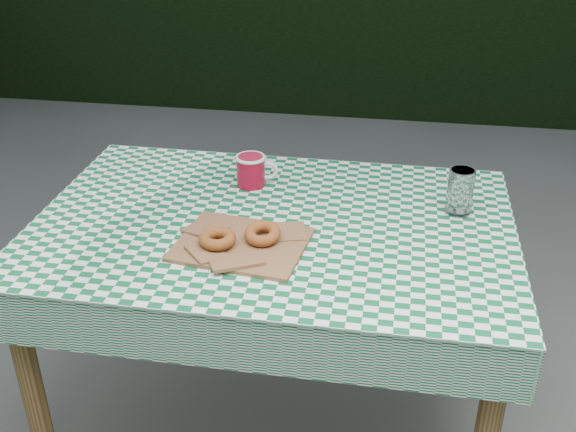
% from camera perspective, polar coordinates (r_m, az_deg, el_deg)
% --- Properties ---
extents(ground, '(60.00, 60.00, 0.00)m').
position_cam_1_polar(ground, '(2.37, -2.07, -16.30)').
color(ground, '#54544F').
rests_on(ground, ground).
extents(table, '(1.30, 0.87, 0.75)m').
position_cam_1_polar(table, '(2.10, -1.15, -9.59)').
color(table, '#50331B').
rests_on(table, ground).
extents(tablecloth, '(1.32, 0.89, 0.01)m').
position_cam_1_polar(tablecloth, '(1.89, -1.26, -0.54)').
color(tablecloth, '#0D5930').
rests_on(tablecloth, table).
extents(paper_bag, '(0.36, 0.30, 0.02)m').
position_cam_1_polar(paper_bag, '(1.77, -3.88, -2.27)').
color(paper_bag, '#91633F').
rests_on(paper_bag, tablecloth).
extents(bagel_front, '(0.11, 0.11, 0.03)m').
position_cam_1_polar(bagel_front, '(1.75, -5.89, -1.87)').
color(bagel_front, '#A25821').
rests_on(bagel_front, paper_bag).
extents(bagel_back, '(0.11, 0.11, 0.03)m').
position_cam_1_polar(bagel_back, '(1.77, -2.13, -1.45)').
color(bagel_back, '#A25721').
rests_on(bagel_back, paper_bag).
extents(coffee_mug, '(0.20, 0.20, 0.10)m').
position_cam_1_polar(coffee_mug, '(2.07, -3.11, 3.76)').
color(coffee_mug, maroon).
rests_on(coffee_mug, tablecloth).
extents(drinking_glass, '(0.09, 0.09, 0.13)m').
position_cam_1_polar(drinking_glass, '(1.96, 14.08, 1.99)').
color(drinking_glass, silver).
rests_on(drinking_glass, tablecloth).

